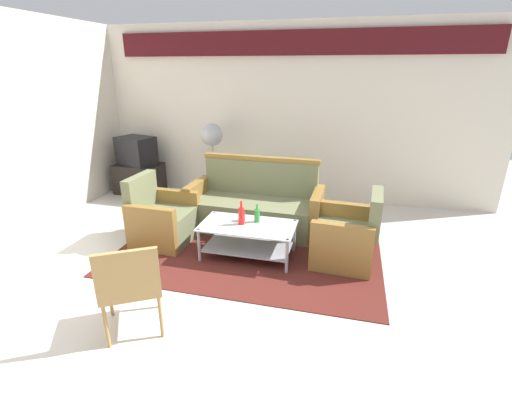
{
  "coord_description": "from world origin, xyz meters",
  "views": [
    {
      "loc": [
        0.96,
        -3.0,
        2.12
      ],
      "look_at": [
        -0.01,
        0.78,
        0.65
      ],
      "focal_mm": 25.6,
      "sensor_mm": 36.0,
      "label": 1
    }
  ],
  "objects_px": {
    "cup": "(242,217)",
    "armchair_right": "(347,238)",
    "wicker_chair": "(130,282)",
    "armchair_left": "(162,220)",
    "coffee_table": "(248,236)",
    "bottle_red": "(241,216)",
    "television": "(136,151)",
    "couch": "(256,207)",
    "pedestal_fan": "(212,139)",
    "bottle_green": "(257,215)",
    "tv_stand": "(139,178)"
  },
  "relations": [
    {
      "from": "tv_stand",
      "to": "cup",
      "type": "bearing_deg",
      "value": -35.46
    },
    {
      "from": "bottle_red",
      "to": "cup",
      "type": "relative_size",
      "value": 2.83
    },
    {
      "from": "bottle_red",
      "to": "television",
      "type": "height_order",
      "value": "television"
    },
    {
      "from": "bottle_red",
      "to": "television",
      "type": "relative_size",
      "value": 0.41
    },
    {
      "from": "couch",
      "to": "tv_stand",
      "type": "relative_size",
      "value": 2.27
    },
    {
      "from": "coffee_table",
      "to": "couch",
      "type": "bearing_deg",
      "value": 98.03
    },
    {
      "from": "coffee_table",
      "to": "pedestal_fan",
      "type": "height_order",
      "value": "pedestal_fan"
    },
    {
      "from": "coffee_table",
      "to": "bottle_green",
      "type": "height_order",
      "value": "bottle_green"
    },
    {
      "from": "armchair_left",
      "to": "coffee_table",
      "type": "distance_m",
      "value": 1.19
    },
    {
      "from": "television",
      "to": "pedestal_fan",
      "type": "relative_size",
      "value": 0.55
    },
    {
      "from": "bottle_red",
      "to": "wicker_chair",
      "type": "bearing_deg",
      "value": -107.5
    },
    {
      "from": "cup",
      "to": "wicker_chair",
      "type": "height_order",
      "value": "wicker_chair"
    },
    {
      "from": "armchair_left",
      "to": "bottle_red",
      "type": "distance_m",
      "value": 1.13
    },
    {
      "from": "couch",
      "to": "armchair_left",
      "type": "xyz_separation_m",
      "value": [
        -1.06,
        -0.67,
        -0.03
      ]
    },
    {
      "from": "bottle_red",
      "to": "pedestal_fan",
      "type": "distance_m",
      "value": 2.21
    },
    {
      "from": "armchair_right",
      "to": "cup",
      "type": "distance_m",
      "value": 1.24
    },
    {
      "from": "television",
      "to": "pedestal_fan",
      "type": "height_order",
      "value": "pedestal_fan"
    },
    {
      "from": "couch",
      "to": "coffee_table",
      "type": "distance_m",
      "value": 0.82
    },
    {
      "from": "coffee_table",
      "to": "tv_stand",
      "type": "relative_size",
      "value": 1.38
    },
    {
      "from": "bottle_red",
      "to": "tv_stand",
      "type": "relative_size",
      "value": 0.35
    },
    {
      "from": "couch",
      "to": "armchair_right",
      "type": "relative_size",
      "value": 2.14
    },
    {
      "from": "armchair_right",
      "to": "television",
      "type": "xyz_separation_m",
      "value": [
        -3.65,
        1.64,
        0.47
      ]
    },
    {
      "from": "bottle_green",
      "to": "tv_stand",
      "type": "relative_size",
      "value": 0.28
    },
    {
      "from": "pedestal_fan",
      "to": "wicker_chair",
      "type": "xyz_separation_m",
      "value": [
        0.57,
        -3.4,
        -0.52
      ]
    },
    {
      "from": "cup",
      "to": "armchair_right",
      "type": "bearing_deg",
      "value": 4.11
    },
    {
      "from": "cup",
      "to": "television",
      "type": "distance_m",
      "value": 3.0
    },
    {
      "from": "coffee_table",
      "to": "wicker_chair",
      "type": "distance_m",
      "value": 1.64
    },
    {
      "from": "armchair_right",
      "to": "pedestal_fan",
      "type": "relative_size",
      "value": 0.67
    },
    {
      "from": "bottle_green",
      "to": "wicker_chair",
      "type": "xyz_separation_m",
      "value": [
        -0.64,
        -1.64,
        0.0
      ]
    },
    {
      "from": "coffee_table",
      "to": "cup",
      "type": "height_order",
      "value": "cup"
    },
    {
      "from": "cup",
      "to": "tv_stand",
      "type": "bearing_deg",
      "value": 144.54
    },
    {
      "from": "couch",
      "to": "coffee_table",
      "type": "relative_size",
      "value": 1.65
    },
    {
      "from": "armchair_right",
      "to": "television",
      "type": "distance_m",
      "value": 4.03
    },
    {
      "from": "armchair_right",
      "to": "coffee_table",
      "type": "relative_size",
      "value": 0.77
    },
    {
      "from": "bottle_green",
      "to": "tv_stand",
      "type": "height_order",
      "value": "bottle_green"
    },
    {
      "from": "wicker_chair",
      "to": "bottle_green",
      "type": "bearing_deg",
      "value": 37.3
    },
    {
      "from": "coffee_table",
      "to": "bottle_green",
      "type": "relative_size",
      "value": 4.97
    },
    {
      "from": "bottle_green",
      "to": "tv_stand",
      "type": "bearing_deg",
      "value": 146.7
    },
    {
      "from": "couch",
      "to": "pedestal_fan",
      "type": "height_order",
      "value": "pedestal_fan"
    },
    {
      "from": "armchair_left",
      "to": "coffee_table",
      "type": "xyz_separation_m",
      "value": [
        1.18,
        -0.14,
        -0.02
      ]
    },
    {
      "from": "armchair_right",
      "to": "coffee_table",
      "type": "distance_m",
      "value": 1.14
    },
    {
      "from": "coffee_table",
      "to": "pedestal_fan",
      "type": "xyz_separation_m",
      "value": [
        -1.13,
        1.88,
        0.74
      ]
    },
    {
      "from": "armchair_right",
      "to": "wicker_chair",
      "type": "distance_m",
      "value": 2.41
    },
    {
      "from": "armchair_left",
      "to": "tv_stand",
      "type": "relative_size",
      "value": 1.06
    },
    {
      "from": "bottle_green",
      "to": "tv_stand",
      "type": "xyz_separation_m",
      "value": [
        -2.61,
        1.71,
        -0.23
      ]
    },
    {
      "from": "coffee_table",
      "to": "cup",
      "type": "distance_m",
      "value": 0.24
    },
    {
      "from": "couch",
      "to": "television",
      "type": "xyz_separation_m",
      "value": [
        -2.41,
        1.02,
        0.44
      ]
    },
    {
      "from": "bottle_red",
      "to": "television",
      "type": "distance_m",
      "value": 3.07
    },
    {
      "from": "bottle_red",
      "to": "television",
      "type": "xyz_separation_m",
      "value": [
        -2.45,
        1.83,
        0.24
      ]
    },
    {
      "from": "bottle_green",
      "to": "cup",
      "type": "height_order",
      "value": "bottle_green"
    }
  ]
}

